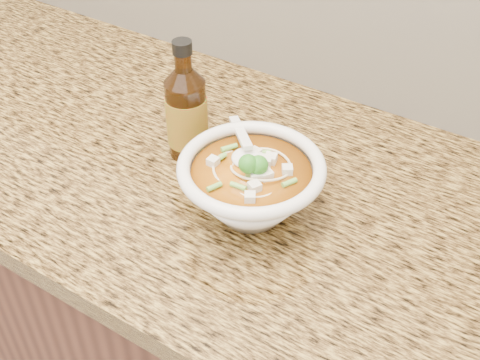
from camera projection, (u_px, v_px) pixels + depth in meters
The scene contains 4 objects.
cabinet at pixel (193, 311), 1.38m from camera, with size 4.00×0.65×0.86m, color black.
counter_slab at pixel (180, 156), 1.08m from camera, with size 4.00×0.68×0.04m, color #A9873E.
soup_bowl at pixel (251, 187), 0.91m from camera, with size 0.22×0.22×0.12m.
hot_sauce_bottle at pixel (187, 114), 1.01m from camera, with size 0.08×0.08×0.21m.
Camera 1 is at (0.55, 1.01, 1.55)m, focal length 45.00 mm.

